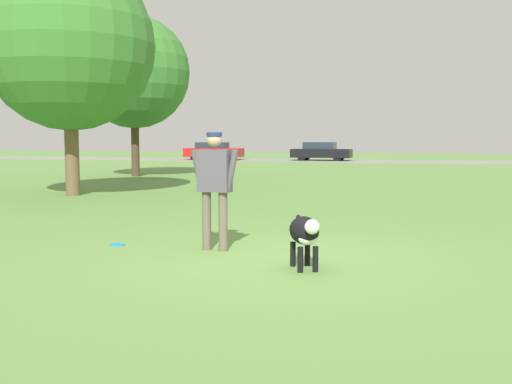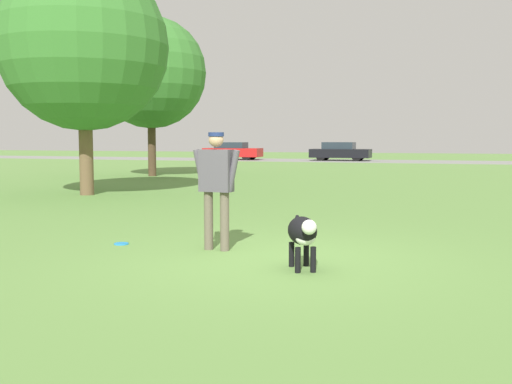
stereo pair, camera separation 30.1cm
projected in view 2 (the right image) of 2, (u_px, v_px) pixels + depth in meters
The scene contains 9 objects.
ground_plane at pixel (272, 259), 8.00m from camera, with size 120.00×120.00×0.00m, color #608C42.
far_road_strip at pixel (415, 162), 41.41m from camera, with size 120.00×6.00×0.01m.
person at pixel (216, 180), 8.55m from camera, with size 0.74×0.26×1.70m.
dog at pixel (303, 233), 7.29m from camera, with size 0.57×0.89×0.66m.
frisbee at pixel (121, 244), 9.10m from camera, with size 0.22×0.22×0.02m.
tree_near_left at pixel (83, 46), 16.72m from camera, with size 4.75×4.75×6.57m.
tree_far_left at pixel (151, 73), 25.26m from camera, with size 4.69×4.69×6.72m.
parked_car_red at pixel (232, 151), 45.07m from camera, with size 4.34×1.98×1.32m.
parked_car_black at pixel (340, 152), 43.14m from camera, with size 4.32×1.84×1.34m.
Camera 2 is at (2.21, -7.58, 1.61)m, focal length 42.00 mm.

